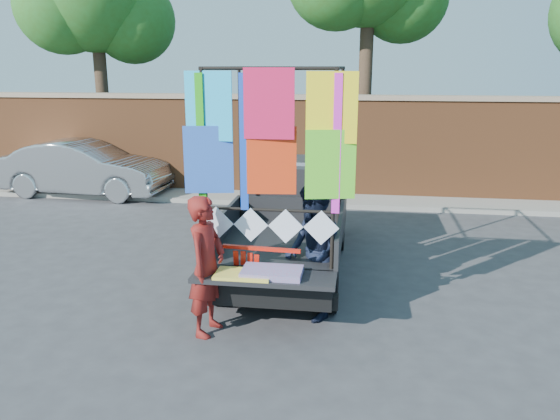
# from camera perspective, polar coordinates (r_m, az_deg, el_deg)

# --- Properties ---
(ground) EXTENTS (90.00, 90.00, 0.00)m
(ground) POSITION_cam_1_polar(r_m,az_deg,el_deg) (7.77, 0.65, -10.38)
(ground) COLOR #38383A
(ground) RESTS_ON ground
(brick_wall) EXTENTS (30.00, 0.45, 2.61)m
(brick_wall) POSITION_cam_1_polar(r_m,az_deg,el_deg) (14.13, 4.55, 6.72)
(brick_wall) COLOR brown
(brick_wall) RESTS_ON ground
(curb) EXTENTS (30.00, 1.20, 0.12)m
(curb) POSITION_cam_1_polar(r_m,az_deg,el_deg) (13.69, 4.24, 1.06)
(curb) COLOR gray
(curb) RESTS_ON ground
(pickup_truck) EXTENTS (2.09, 5.24, 3.30)m
(pickup_truck) POSITION_cam_1_polar(r_m,az_deg,el_deg) (9.49, 1.40, -0.31)
(pickup_truck) COLOR black
(pickup_truck) RESTS_ON ground
(sedan) EXTENTS (4.45, 1.76, 1.44)m
(sedan) POSITION_cam_1_polar(r_m,az_deg,el_deg) (15.17, -19.71, 4.14)
(sedan) COLOR #A3A7AA
(sedan) RESTS_ON ground
(woman) EXTENTS (0.54, 0.72, 1.79)m
(woman) POSITION_cam_1_polar(r_m,az_deg,el_deg) (6.89, -7.67, -5.81)
(woman) COLOR maroon
(woman) RESTS_ON ground
(man) EXTENTS (0.95, 1.07, 1.83)m
(man) POSITION_cam_1_polar(r_m,az_deg,el_deg) (7.26, 3.44, -4.44)
(man) COLOR black
(man) RESTS_ON ground
(streamer_bundle) EXTENTS (1.03, 0.12, 0.70)m
(streamer_bundle) POSITION_cam_1_polar(r_m,az_deg,el_deg) (7.07, -2.88, -5.62)
(streamer_bundle) COLOR red
(streamer_bundle) RESTS_ON ground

